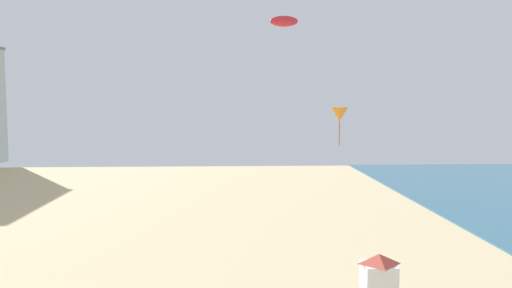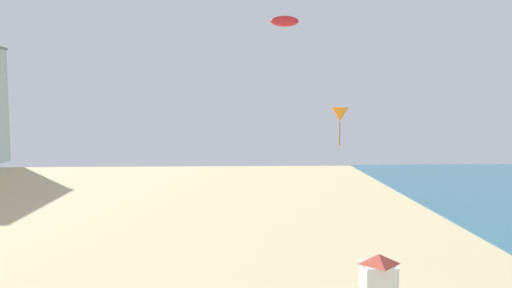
% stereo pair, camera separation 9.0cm
% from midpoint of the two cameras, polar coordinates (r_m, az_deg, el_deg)
% --- Properties ---
extents(lifeguard_stand, '(1.10, 1.10, 2.55)m').
position_cam_midpoint_polar(lifeguard_stand, '(18.84, 13.64, -13.90)').
color(lifeguard_stand, white).
rests_on(lifeguard_stand, ground).
extents(kite_orange_delta, '(0.78, 0.78, 1.76)m').
position_cam_midpoint_polar(kite_orange_delta, '(23.75, 9.45, 3.29)').
color(kite_orange_delta, orange).
extents(kite_red_parafoil, '(1.62, 0.45, 0.63)m').
position_cam_midpoint_polar(kite_red_parafoil, '(30.33, 3.31, 13.51)').
color(kite_red_parafoil, red).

